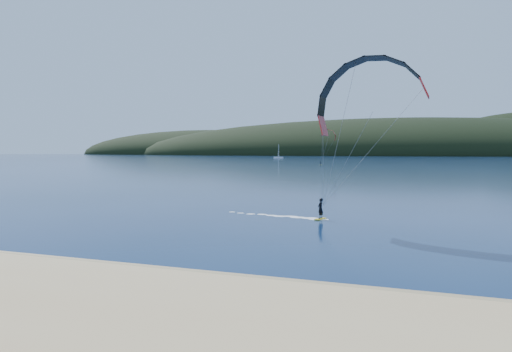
# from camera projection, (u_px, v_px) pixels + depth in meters

# --- Properties ---
(ground) EXTENTS (1800.00, 1800.00, 0.00)m
(ground) POSITION_uv_depth(u_px,v_px,m) (84.00, 296.00, 21.49)
(ground) COLOR #081C3C
(ground) RESTS_ON ground
(wet_sand) EXTENTS (220.00, 2.50, 0.10)m
(wet_sand) POSITION_uv_depth(u_px,v_px,m) (142.00, 271.00, 25.70)
(wet_sand) COLOR olive
(wet_sand) RESTS_ON ground
(headland) EXTENTS (1200.00, 310.00, 140.00)m
(headland) POSITION_uv_depth(u_px,v_px,m) (422.00, 155.00, 719.59)
(headland) COLOR black
(headland) RESTS_ON ground
(kitesurfer_near) EXTENTS (20.84, 7.04, 13.51)m
(kitesurfer_near) POSITION_uv_depth(u_px,v_px,m) (370.00, 114.00, 39.76)
(kitesurfer_near) COLOR gold
(kitesurfer_near) RESTS_ON ground
(kitesurfer_far) EXTENTS (8.95, 6.25, 15.44)m
(kitesurfer_far) POSITION_uv_depth(u_px,v_px,m) (328.00, 138.00, 217.11)
(kitesurfer_far) COLOR gold
(kitesurfer_far) RESTS_ON ground
(sailboat) EXTENTS (9.32, 5.77, 12.96)m
(sailboat) POSITION_uv_depth(u_px,v_px,m) (279.00, 157.00, 430.65)
(sailboat) COLOR white
(sailboat) RESTS_ON ground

